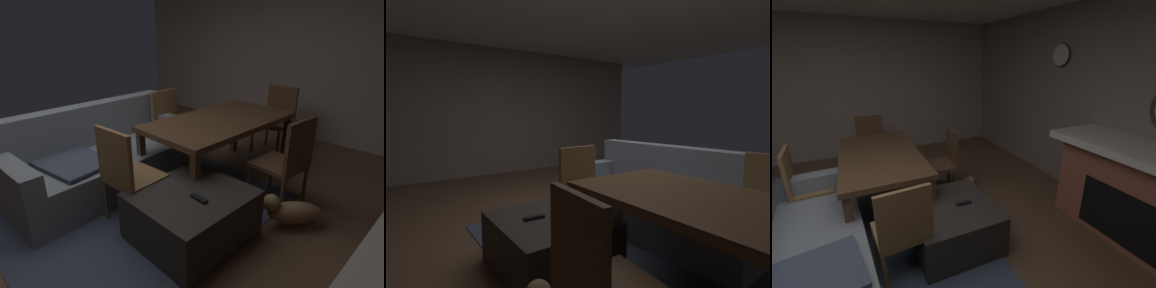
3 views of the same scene
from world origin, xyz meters
The scene contains 10 objects.
floor centered at (0.00, 0.00, 0.00)m, with size 8.53×8.53×0.00m, color brown.
wall_left centered at (-3.55, 0.00, 1.28)m, with size 0.12×6.73×2.56m, color gray.
area_rug centered at (0.36, -0.38, 0.01)m, with size 2.60×2.00×0.01m, color #3D475B.
couch centered at (0.33, 0.34, 0.31)m, with size 2.18×1.08×0.89m.
ottoman_coffee_table centered at (0.36, -1.02, 0.22)m, with size 0.90×0.82×0.43m, color #2D2826.
tv_remote centered at (0.32, -1.14, 0.45)m, with size 0.05×0.16×0.02m, color black.
dining_table centered at (1.35, -0.48, 0.67)m, with size 1.74×0.93×0.74m.
dining_chair_west centered at (0.09, -0.48, 0.52)m, with size 0.47×0.47×0.93m.
dining_chair_south centered at (1.35, -1.33, 0.52)m, with size 0.47×0.47×0.93m.
dining_chair_north centered at (1.35, 0.38, 0.52)m, with size 0.46×0.46×0.93m.
Camera 2 is at (2.32, -2.12, 1.27)m, focal length 27.07 mm.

